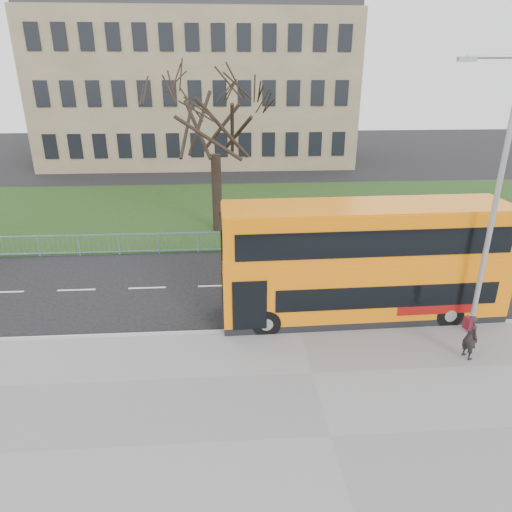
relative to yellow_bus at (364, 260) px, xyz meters
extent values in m
plane|color=black|center=(-2.47, 0.51, -2.32)|extent=(120.00, 120.00, 0.00)
cube|color=slate|center=(-2.47, -6.24, -2.26)|extent=(80.00, 10.50, 0.12)
cube|color=#939396|center=(-2.47, -1.04, -2.25)|extent=(80.00, 0.20, 0.14)
cube|color=#1A3513|center=(-2.47, 14.81, -2.28)|extent=(80.00, 15.40, 0.08)
cube|color=#7A6B4D|center=(-7.47, 35.51, 4.68)|extent=(30.00, 15.00, 14.00)
cube|color=orange|center=(0.00, 0.01, -1.00)|extent=(10.37, 2.70, 1.92)
cube|color=orange|center=(0.00, 0.01, 0.12)|extent=(10.37, 2.70, 0.33)
cube|color=orange|center=(0.00, 0.01, 1.14)|extent=(10.32, 2.65, 1.72)
cube|color=black|center=(0.62, -1.21, -0.93)|extent=(7.96, 0.23, 0.84)
cube|color=black|center=(0.03, -1.20, 1.06)|extent=(9.49, 0.27, 0.93)
cylinder|color=black|center=(-3.66, -1.18, -1.81)|extent=(1.03, 0.30, 1.02)
cylinder|color=black|center=(3.02, -1.02, -1.81)|extent=(1.03, 0.30, 1.02)
imported|color=black|center=(2.67, -3.11, -1.45)|extent=(0.49, 0.62, 1.50)
cylinder|color=#9CA0A5|center=(3.53, -1.65, 2.28)|extent=(0.18, 0.18, 8.95)
cylinder|color=#9CA0A5|center=(2.76, -1.52, 6.75)|extent=(1.56, 0.36, 0.11)
cube|color=#9CA0A5|center=(1.99, -1.40, 6.69)|extent=(0.53, 0.28, 0.13)
camera|label=1|loc=(-4.96, -15.08, 6.31)|focal=32.00mm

